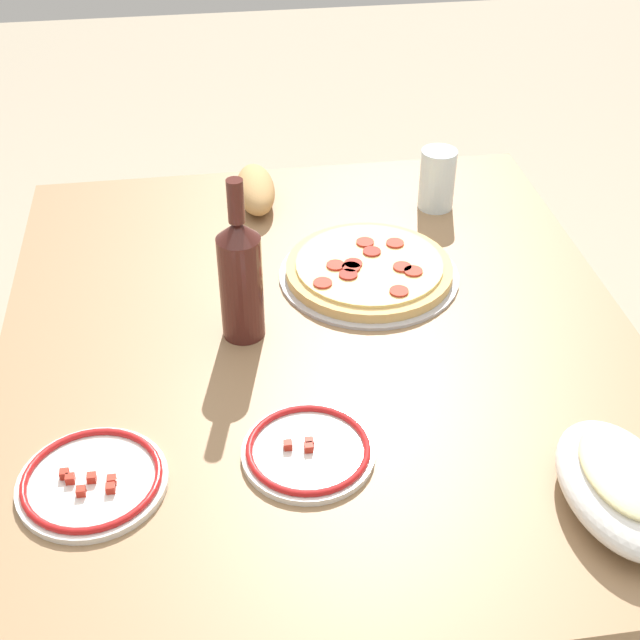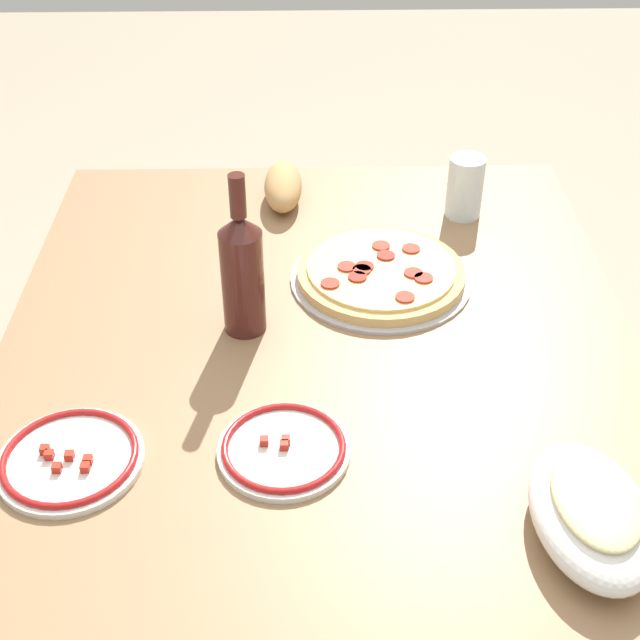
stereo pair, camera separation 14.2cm
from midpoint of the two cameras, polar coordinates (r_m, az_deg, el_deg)
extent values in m
plane|color=tan|center=(1.96, 2.17, -17.87)|extent=(8.00, 8.00, 0.00)
cube|color=#93704C|center=(1.44, 2.81, -1.53)|extent=(1.20, 1.04, 0.03)
cylinder|color=#33302D|center=(2.12, -10.97, -0.22)|extent=(0.07, 0.07, 0.69)
cylinder|color=#33302D|center=(2.16, 13.97, 0.10)|extent=(0.07, 0.07, 0.69)
cylinder|color=#B7B7BC|center=(1.57, 6.58, 2.60)|extent=(0.32, 0.32, 0.01)
cylinder|color=#DBB26B|center=(1.56, 6.61, 2.96)|extent=(0.30, 0.30, 0.02)
cylinder|color=#EACC75|center=(1.56, 6.64, 3.33)|extent=(0.26, 0.26, 0.01)
cylinder|color=maroon|center=(1.52, 5.14, 2.73)|extent=(0.03, 0.03, 0.00)
cylinder|color=#B22D1E|center=(1.61, 6.55, 4.77)|extent=(0.03, 0.03, 0.00)
cylinder|color=#B22D1E|center=(1.54, 8.76, 2.97)|extent=(0.03, 0.03, 0.00)
cylinder|color=#B22D1E|center=(1.61, 8.51, 4.56)|extent=(0.03, 0.03, 0.00)
cylinder|color=#B22D1E|center=(1.54, 4.39, 3.41)|extent=(0.03, 0.03, 0.00)
cylinder|color=#B22D1E|center=(1.54, 5.39, 3.19)|extent=(0.03, 0.03, 0.00)
cylinder|color=maroon|center=(1.55, 5.56, 3.43)|extent=(0.03, 0.03, 0.00)
cylinder|color=maroon|center=(1.58, 6.91, 4.13)|extent=(0.03, 0.03, 0.00)
cylinder|color=#B22D1E|center=(1.53, 9.45, 2.63)|extent=(0.03, 0.03, 0.00)
cylinder|color=#B22D1E|center=(1.48, 8.33, 1.39)|extent=(0.03, 0.03, 0.00)
cylinder|color=#B22D1E|center=(1.50, 3.37, 2.31)|extent=(0.03, 0.03, 0.00)
ellipsoid|color=white|center=(1.18, 20.72, -12.01)|extent=(0.24, 0.15, 0.07)
ellipsoid|color=#AD2819|center=(1.17, 20.85, -11.61)|extent=(0.20, 0.12, 0.03)
ellipsoid|color=beige|center=(1.16, 21.05, -11.01)|extent=(0.17, 0.10, 0.02)
cylinder|color=#471E19|center=(1.40, -2.19, 2.40)|extent=(0.07, 0.07, 0.18)
cone|color=#471E19|center=(1.34, -2.29, 6.15)|extent=(0.07, 0.07, 0.03)
cylinder|color=#471E19|center=(1.31, -2.34, 8.02)|extent=(0.03, 0.03, 0.07)
cylinder|color=silver|center=(1.77, 11.78, 8.45)|extent=(0.07, 0.07, 0.12)
cylinder|color=white|center=(1.24, -12.88, -9.10)|extent=(0.20, 0.20, 0.01)
torus|color=red|center=(1.24, -12.93, -8.85)|extent=(0.19, 0.19, 0.01)
cube|color=#AD2819|center=(1.24, -14.22, -8.70)|extent=(0.01, 0.01, 0.01)
cube|color=#AD2819|center=(1.24, -12.95, -8.80)|extent=(0.01, 0.01, 0.01)
cube|color=#AD2819|center=(1.21, -11.91, -9.58)|extent=(0.01, 0.01, 0.01)
cube|color=#AD2819|center=(1.22, -13.69, -9.54)|extent=(0.01, 0.01, 0.01)
cube|color=#AD2819|center=(1.25, -14.51, -8.37)|extent=(0.01, 0.01, 0.01)
cube|color=#AD2819|center=(1.22, -11.77, -9.10)|extent=(0.01, 0.01, 0.01)
cylinder|color=white|center=(1.23, 0.95, -8.69)|extent=(0.19, 0.19, 0.01)
torus|color=red|center=(1.22, 0.95, -8.43)|extent=(0.17, 0.17, 0.01)
cube|color=#AD2819|center=(1.22, -0.36, -8.09)|extent=(0.01, 0.01, 0.01)
cube|color=#AD2819|center=(1.23, 1.07, -8.03)|extent=(0.01, 0.01, 0.01)
cube|color=#AD2819|center=(1.22, 0.98, -8.35)|extent=(0.01, 0.01, 0.01)
ellipsoid|color=tan|center=(1.79, -0.15, 8.69)|extent=(0.18, 0.08, 0.07)
camera|label=1|loc=(0.07, -87.14, 2.15)|focal=48.87mm
camera|label=2|loc=(0.07, 92.86, -2.15)|focal=48.87mm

